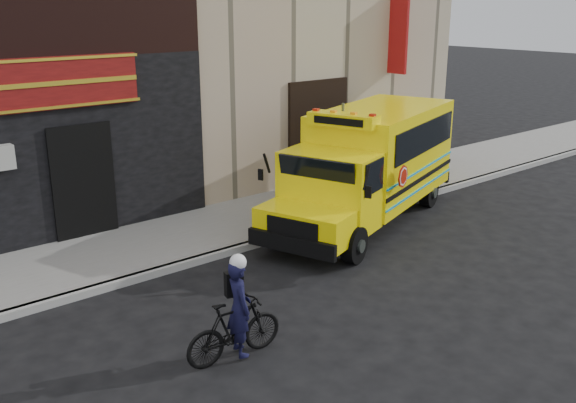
% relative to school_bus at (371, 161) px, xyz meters
% --- Properties ---
extents(ground, '(120.00, 120.00, 0.00)m').
position_rel_school_bus_xyz_m(ground, '(-2.97, -2.35, -1.51)').
color(ground, black).
rests_on(ground, ground).
extents(curb, '(40.00, 0.20, 0.15)m').
position_rel_school_bus_xyz_m(curb, '(-2.97, 0.25, -1.43)').
color(curb, '#989893').
rests_on(curb, ground).
extents(sidewalk, '(40.00, 3.00, 0.15)m').
position_rel_school_bus_xyz_m(sidewalk, '(-2.97, 1.75, -1.43)').
color(sidewalk, slate).
rests_on(sidewalk, ground).
extents(school_bus, '(7.22, 4.26, 2.92)m').
position_rel_school_bus_xyz_m(school_bus, '(0.00, 0.00, 0.00)').
color(school_bus, black).
rests_on(school_bus, ground).
extents(sign_pole, '(0.07, 0.27, 3.03)m').
position_rel_school_bus_xyz_m(sign_pole, '(-0.97, 0.03, 0.17)').
color(sign_pole, '#49514B').
rests_on(sign_pole, ground).
extents(bicycle, '(1.68, 0.59, 0.99)m').
position_rel_school_bus_xyz_m(bicycle, '(-6.51, -3.35, -1.02)').
color(bicycle, black).
rests_on(bicycle, ground).
extents(cyclist, '(0.50, 0.64, 1.54)m').
position_rel_school_bus_xyz_m(cyclist, '(-6.40, -3.33, -0.74)').
color(cyclist, black).
rests_on(cyclist, ground).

